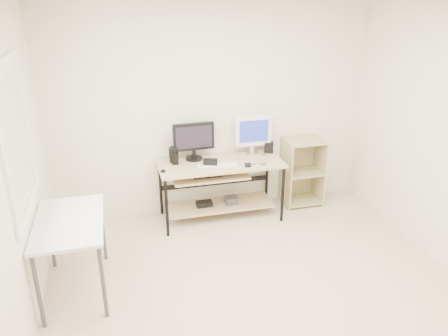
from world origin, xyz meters
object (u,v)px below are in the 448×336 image
desk (218,178)px  white_imac (253,132)px  audio_controller (175,159)px  side_table (70,228)px  black_monitor (194,139)px  shelf_unit (301,171)px

desk → white_imac: bearing=21.0°
desk → audio_controller: audio_controller is taller
side_table → black_monitor: size_ratio=1.98×
shelf_unit → white_imac: (-0.68, 0.03, 0.59)m
black_monitor → audio_controller: (-0.25, -0.11, -0.19)m
white_imac → audio_controller: size_ratio=3.31×
desk → black_monitor: 0.57m
side_table → white_imac: size_ratio=2.01×
desk → white_imac: white_imac is taller
side_table → white_imac: (2.15, 1.25, 0.37)m
side_table → audio_controller: (1.14, 1.12, 0.15)m
shelf_unit → black_monitor: size_ratio=1.78×
shelf_unit → audio_controller: same height
audio_controller → desk: bearing=3.3°
shelf_unit → audio_controller: size_ratio=6.00×
shelf_unit → audio_controller: bearing=-176.6°
desk → audio_controller: bearing=173.4°
white_imac → audio_controller: white_imac is taller
desk → side_table: bearing=-147.3°
desk → white_imac: size_ratio=3.02×
side_table → audio_controller: bearing=44.4°
side_table → white_imac: 2.52m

